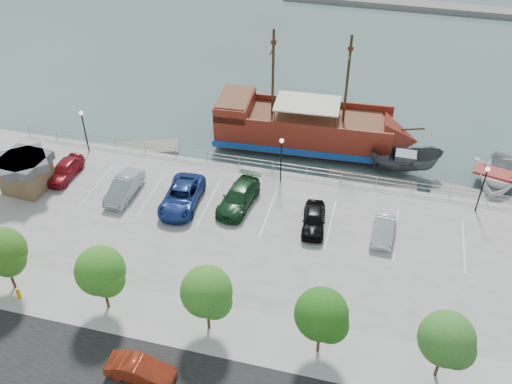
# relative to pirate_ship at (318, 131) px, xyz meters

# --- Properties ---
(ground) EXTENTS (160.00, 160.00, 0.00)m
(ground) POSITION_rel_pirate_ship_xyz_m (-2.00, -13.82, -2.02)
(ground) COLOR #364D4B
(sidewalk) EXTENTS (100.00, 4.00, 0.05)m
(sidewalk) POSITION_rel_pirate_ship_xyz_m (-2.00, -23.82, -1.01)
(sidewalk) COLOR #9D9D9C
(sidewalk) RESTS_ON land_slab
(seawall_railing) EXTENTS (50.00, 0.06, 1.00)m
(seawall_railing) POSITION_rel_pirate_ship_xyz_m (-2.00, -6.02, -0.49)
(seawall_railing) COLOR gray
(seawall_railing) RESTS_ON land_slab
(far_shore) EXTENTS (40.00, 3.00, 0.80)m
(far_shore) POSITION_rel_pirate_ship_xyz_m (8.00, 41.18, -1.62)
(far_shore) COLOR gray
(far_shore) RESTS_ON ground
(pirate_ship) EXTENTS (19.29, 6.29, 12.07)m
(pirate_ship) POSITION_rel_pirate_ship_xyz_m (0.00, 0.00, 0.00)
(pirate_ship) COLOR maroon
(pirate_ship) RESTS_ON ground
(patrol_boat) EXTENTS (6.61, 3.34, 2.44)m
(patrol_boat) POSITION_rel_pirate_ship_xyz_m (8.16, -2.22, -0.80)
(patrol_boat) COLOR #404346
(patrol_boat) RESTS_ON ground
(speedboat) EXTENTS (6.37, 7.81, 1.42)m
(speedboat) POSITION_rel_pirate_ship_xyz_m (16.16, -1.67, -1.31)
(speedboat) COLOR silver
(speedboat) RESTS_ON ground
(dock_west) EXTENTS (7.92, 4.69, 0.44)m
(dock_west) POSITION_rel_pirate_ship_xyz_m (-16.45, -4.62, -1.80)
(dock_west) COLOR gray
(dock_west) RESTS_ON ground
(dock_mid) EXTENTS (7.81, 2.39, 0.44)m
(dock_mid) POSITION_rel_pirate_ship_xyz_m (5.60, -4.62, -1.80)
(dock_mid) COLOR slate
(dock_mid) RESTS_ON ground
(dock_east) EXTENTS (7.95, 3.18, 0.44)m
(dock_east) POSITION_rel_pirate_ship_xyz_m (14.50, -4.62, -1.80)
(dock_east) COLOR gray
(dock_east) RESTS_ON ground
(shed) EXTENTS (3.91, 3.91, 3.00)m
(shed) POSITION_rel_pirate_ship_xyz_m (-22.26, -13.49, 0.57)
(shed) COLOR brown
(shed) RESTS_ON land_slab
(street_sedan) EXTENTS (4.11, 1.50, 1.35)m
(street_sedan) POSITION_rel_pirate_ship_xyz_m (-5.73, -28.24, -0.35)
(street_sedan) COLOR maroon
(street_sedan) RESTS_ON street
(fire_hydrant) EXTENTS (0.28, 0.28, 0.80)m
(fire_hydrant) POSITION_rel_pirate_ship_xyz_m (-16.12, -24.62, -0.59)
(fire_hydrant) COLOR #E29300
(fire_hydrant) RESTS_ON sidewalk
(lamp_post_left) EXTENTS (0.36, 0.36, 4.28)m
(lamp_post_left) POSITION_rel_pirate_ship_xyz_m (-20.00, -7.32, 1.92)
(lamp_post_left) COLOR black
(lamp_post_left) RESTS_ON land_slab
(lamp_post_mid) EXTENTS (0.36, 0.36, 4.28)m
(lamp_post_mid) POSITION_rel_pirate_ship_xyz_m (-2.00, -7.32, 1.92)
(lamp_post_mid) COLOR black
(lamp_post_mid) RESTS_ON land_slab
(lamp_post_right) EXTENTS (0.36, 0.36, 4.28)m
(lamp_post_right) POSITION_rel_pirate_ship_xyz_m (14.00, -7.32, 1.92)
(lamp_post_right) COLOR black
(lamp_post_right) RESTS_ON land_slab
(tree_b) EXTENTS (3.30, 3.20, 5.00)m
(tree_b) POSITION_rel_pirate_ship_xyz_m (-16.85, -23.89, 2.28)
(tree_b) COLOR #473321
(tree_b) RESTS_ON sidewalk
(tree_c) EXTENTS (3.30, 3.20, 5.00)m
(tree_c) POSITION_rel_pirate_ship_xyz_m (-9.85, -23.89, 2.28)
(tree_c) COLOR #473321
(tree_c) RESTS_ON sidewalk
(tree_d) EXTENTS (3.30, 3.20, 5.00)m
(tree_d) POSITION_rel_pirate_ship_xyz_m (-2.85, -23.89, 2.28)
(tree_d) COLOR #473321
(tree_d) RESTS_ON sidewalk
(tree_e) EXTENTS (3.30, 3.20, 5.00)m
(tree_e) POSITION_rel_pirate_ship_xyz_m (4.15, -23.89, 2.28)
(tree_e) COLOR #473321
(tree_e) RESTS_ON sidewalk
(tree_f) EXTENTS (3.30, 3.20, 5.00)m
(tree_f) POSITION_rel_pirate_ship_xyz_m (11.15, -23.89, 2.28)
(tree_f) COLOR #473321
(tree_f) RESTS_ON sidewalk
(parked_car_a) EXTENTS (1.85, 4.41, 1.49)m
(parked_car_a) POSITION_rel_pirate_ship_xyz_m (-20.11, -11.30, -0.28)
(parked_car_a) COLOR maroon
(parked_car_a) RESTS_ON land_slab
(parked_car_b) EXTENTS (1.76, 4.79, 1.57)m
(parked_car_b) POSITION_rel_pirate_ship_xyz_m (-14.06, -12.41, -0.24)
(parked_car_b) COLOR #939AA5
(parked_car_b) RESTS_ON land_slab
(parked_car_c) EXTENTS (3.06, 6.03, 1.63)m
(parked_car_c) POSITION_rel_pirate_ship_xyz_m (-9.03, -12.41, -0.20)
(parked_car_c) COLOR navy
(parked_car_c) RESTS_ON land_slab
(parked_car_d) EXTENTS (2.89, 5.71, 1.59)m
(parked_car_d) POSITION_rel_pirate_ship_xyz_m (-4.58, -11.32, -0.23)
(parked_car_d) COLOR #14381C
(parked_car_d) RESTS_ON land_slab
(parked_car_e) EXTENTS (2.20, 4.48, 1.47)m
(parked_car_e) POSITION_rel_pirate_ship_xyz_m (1.75, -12.47, -0.29)
(parked_car_e) COLOR black
(parked_car_e) RESTS_ON land_slab
(parked_car_f) EXTENTS (1.71, 4.60, 1.50)m
(parked_car_f) POSITION_rel_pirate_ship_xyz_m (7.02, -11.84, -0.27)
(parked_car_f) COLOR silver
(parked_car_f) RESTS_ON land_slab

